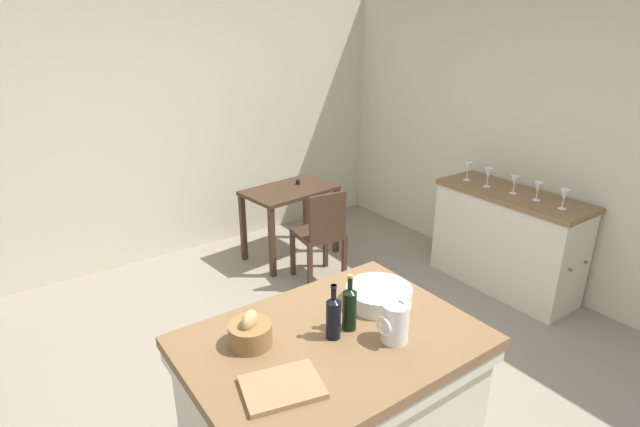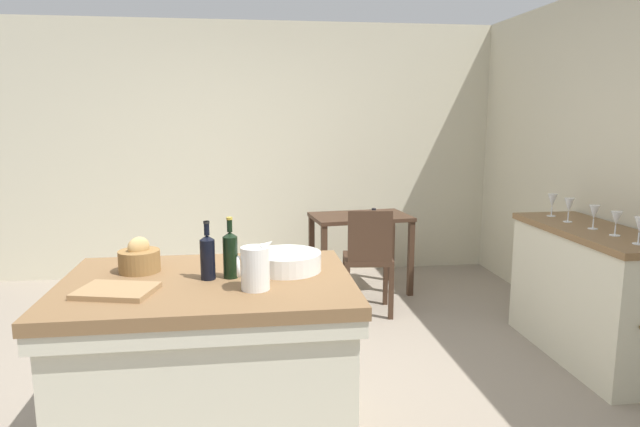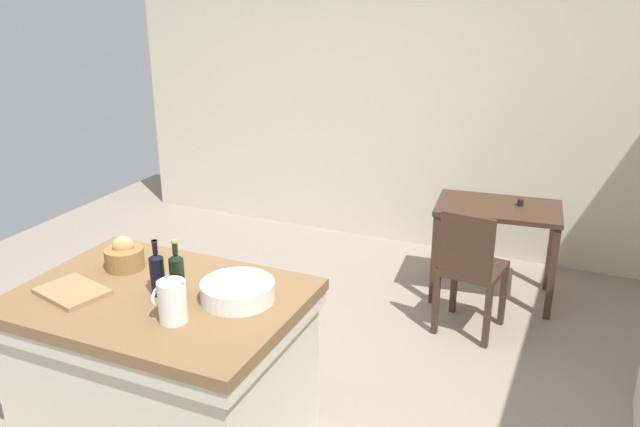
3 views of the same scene
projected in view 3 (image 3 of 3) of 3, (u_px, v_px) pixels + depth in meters
ground_plane at (269, 388)px, 4.01m from camera, size 6.76×6.76×0.00m
wall_back at (405, 101)px, 5.79m from camera, size 5.32×0.12×2.60m
island_table at (165, 365)px, 3.40m from camera, size 1.40×1.00×0.88m
writing_desk at (497, 221)px, 4.93m from camera, size 0.96×0.66×0.79m
wooden_chair at (470, 267)px, 4.46m from camera, size 0.45×0.45×0.91m
pitcher at (172, 301)px, 2.97m from camera, size 0.17×0.13×0.24m
wash_bowl at (238, 291)px, 3.19m from camera, size 0.36×0.36×0.09m
bread_basket at (124, 257)px, 3.52m from camera, size 0.21×0.21×0.18m
cutting_board at (72, 292)px, 3.26m from camera, size 0.38×0.32×0.02m
wine_bottle_dark at (177, 275)px, 3.18m from camera, size 0.07×0.07×0.30m
wine_bottle_amber at (157, 273)px, 3.22m from camera, size 0.07×0.07×0.29m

